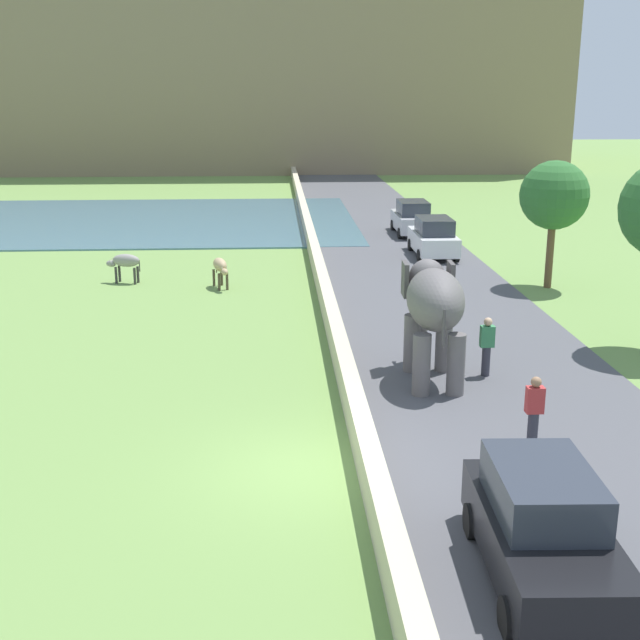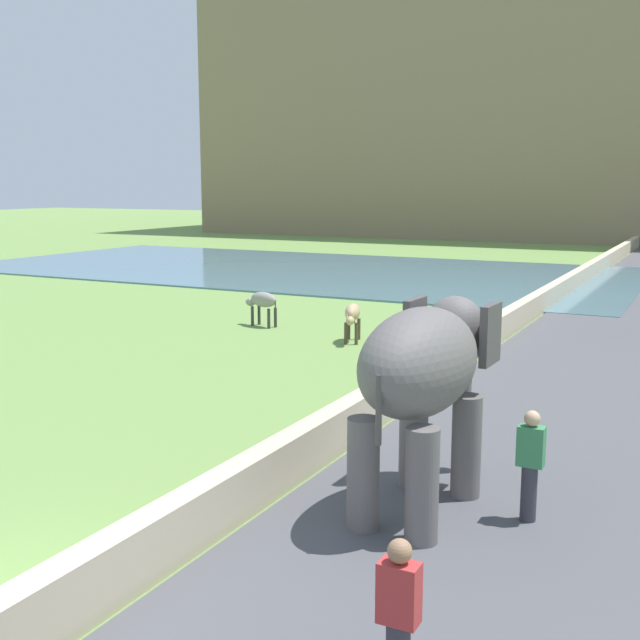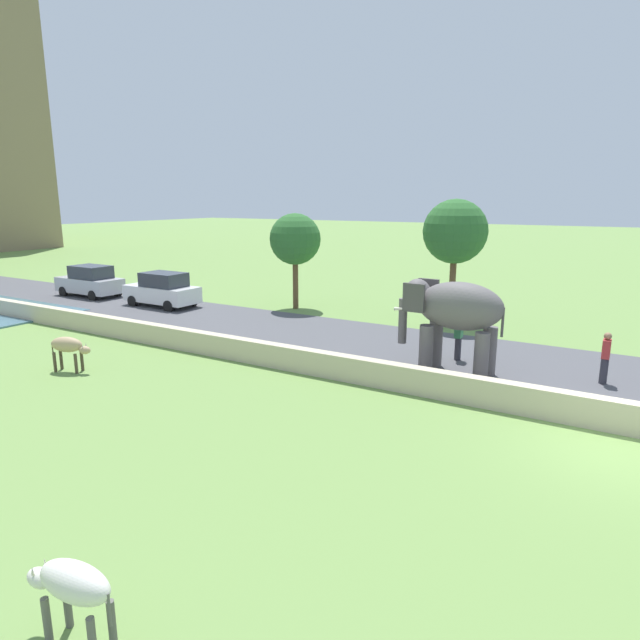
# 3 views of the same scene
# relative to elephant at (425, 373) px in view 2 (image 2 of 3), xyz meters

# --- Properties ---
(barrier_wall) EXTENTS (0.40, 110.00, 0.79)m
(barrier_wall) POSITION_rel_elephant_xyz_m (-2.23, 13.10, -1.64)
(barrier_wall) COLOR beige
(barrier_wall) RESTS_ON ground
(lake) EXTENTS (36.00, 18.00, 0.08)m
(lake) POSITION_rel_elephant_xyz_m (-17.43, 27.49, -2.00)
(lake) COLOR slate
(lake) RESTS_ON ground
(hill_distant) EXTENTS (64.00, 28.00, 26.43)m
(hill_distant) POSITION_rel_elephant_xyz_m (-9.43, 66.72, 11.18)
(hill_distant) COLOR #897556
(hill_distant) RESTS_ON ground
(elephant) EXTENTS (1.49, 3.48, 2.99)m
(elephant) POSITION_rel_elephant_xyz_m (0.00, 0.00, 0.00)
(elephant) COLOR #605B5B
(elephant) RESTS_ON ground
(person_beside_elephant) EXTENTS (0.36, 0.22, 1.63)m
(person_beside_elephant) POSITION_rel_elephant_xyz_m (1.47, 0.19, -1.16)
(person_beside_elephant) COLOR #33333D
(person_beside_elephant) RESTS_ON ground
(person_trailing) EXTENTS (0.36, 0.22, 1.63)m
(person_trailing) POSITION_rel_elephant_xyz_m (1.31, -4.29, -1.16)
(person_trailing) COLOR #33333D
(person_trailing) RESTS_ON ground
(cow_tan) EXTENTS (0.77, 1.42, 1.15)m
(cow_tan) POSITION_rel_elephant_xyz_m (-6.03, 10.64, -1.20)
(cow_tan) COLOR tan
(cow_tan) RESTS_ON ground
(cow_grey) EXTENTS (1.42, 0.70, 1.15)m
(cow_grey) POSITION_rel_elephant_xyz_m (-9.78, 11.70, -1.20)
(cow_grey) COLOR gray
(cow_grey) RESTS_ON ground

